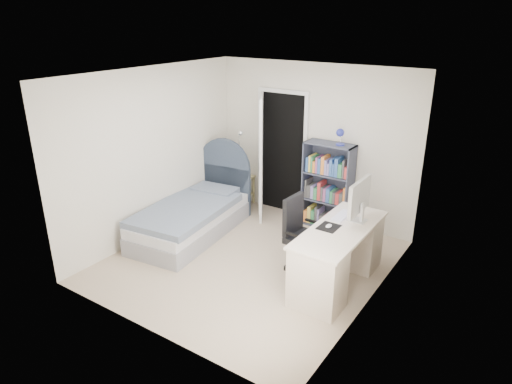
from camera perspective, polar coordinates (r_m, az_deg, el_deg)
The scene contains 8 objects.
room_shell at distance 5.81m, azimuth -0.95°, elevation 2.13°, with size 3.50×3.70×2.60m.
door at distance 7.46m, azimuth 1.60°, elevation 4.78°, with size 0.92×0.72×2.06m.
bed at distance 7.06m, azimuth -7.78°, elevation -2.87°, with size 1.20×2.17×1.28m.
nightstand at distance 8.01m, azimuth -2.15°, elevation 1.18°, with size 0.42×0.42×0.61m.
floor_lamp at distance 7.68m, azimuth -1.97°, elevation 1.68°, with size 0.20×0.20×1.42m.
bookcase at distance 7.17m, azimuth 8.97°, elevation 0.36°, with size 0.76×0.33×1.61m.
desk at distance 5.72m, azimuth 10.33°, elevation -7.60°, with size 0.64×1.59×1.31m.
office_chair at distance 5.93m, azimuth 5.59°, elevation -4.85°, with size 0.52×0.53×1.01m.
Camera 1 is at (3.13, -4.50, 3.16)m, focal length 32.00 mm.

